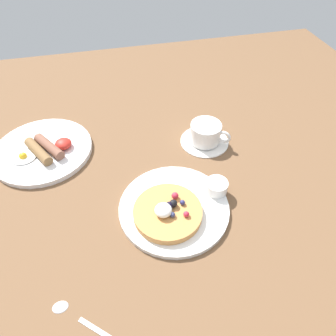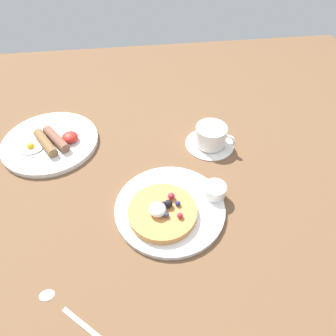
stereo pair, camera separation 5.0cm
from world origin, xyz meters
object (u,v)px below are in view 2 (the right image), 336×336
Objects in this scene: coffee_cup at (211,135)px; teaspoon at (59,305)px; breakfast_plate at (50,142)px; pancake_plate at (170,208)px; coffee_saucer at (210,144)px; syrup_ramekin at (215,190)px.

coffee_cup reaches higher than teaspoon.
breakfast_plate is 44.38cm from coffee_cup.
coffee_cup reaches higher than pancake_plate.
coffee_saucer is at bearing 142.04° from coffee_cup.
breakfast_plate is (-40.46, 24.41, -1.98)cm from syrup_ramekin.
breakfast_plate is at bearing 138.33° from pancake_plate.
coffee_saucer is at bearing 55.78° from pancake_plate.
pancake_plate is at bearing -124.22° from coffee_saucer.
teaspoon is at bearing -133.43° from coffee_saucer.
syrup_ramekin is 47.30cm from breakfast_plate.
breakfast_plate is 1.94× the size of coffee_saucer.
pancake_plate is at bearing -124.56° from coffee_cup.
syrup_ramekin is 0.51× the size of coffee_cup.
coffee_saucer is (13.96, 20.52, -0.24)cm from pancake_plate.
coffee_cup is at bearing -7.91° from breakfast_plate.
coffee_saucer is at bearing 79.86° from syrup_ramekin.
syrup_ramekin is 0.20× the size of breakfast_plate.
syrup_ramekin is at bearing 31.32° from teaspoon.
breakfast_plate reaches higher than pancake_plate.
pancake_plate is 2.14× the size of teaspoon.
coffee_cup is (14.07, 20.43, 2.87)cm from pancake_plate.
breakfast_plate is at bearing 148.90° from syrup_ramekin.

